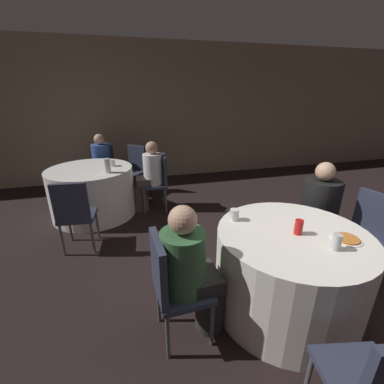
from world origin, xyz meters
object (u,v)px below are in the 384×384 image
(chair_far_east, at_px, (159,178))
(chair_near_west, at_px, (171,281))
(chair_near_east, at_px, (366,228))
(person_blue_shirt, at_px, (102,165))
(chair_far_south, at_px, (74,211))
(table_near, at_px, (288,271))
(soda_can_silver, at_px, (337,242))
(pizza_plate_near, at_px, (347,239))
(chair_far_northeast, at_px, (135,166))
(chair_near_northeast, at_px, (319,212))
(person_green_jacket, at_px, (193,273))
(chair_far_north, at_px, (104,164))
(soda_can_red, at_px, (299,227))
(bottle_far, at_px, (107,166))
(person_black_shirt, at_px, (316,213))
(person_white_shirt, at_px, (148,177))
(table_far, at_px, (93,192))

(chair_far_east, bearing_deg, chair_near_west, 177.24)
(chair_near_east, bearing_deg, person_blue_shirt, 29.87)
(chair_near_east, xyz_separation_m, chair_far_south, (-2.92, 1.19, 0.00))
(table_near, xyz_separation_m, soda_can_silver, (0.15, -0.28, 0.44))
(pizza_plate_near, bearing_deg, chair_far_northeast, 113.19)
(chair_far_east, bearing_deg, chair_far_south, 134.27)
(soda_can_silver, bearing_deg, chair_near_northeast, 54.18)
(table_near, distance_m, chair_far_east, 2.51)
(chair_far_east, relative_size, person_green_jacket, 0.80)
(chair_far_northeast, bearing_deg, chair_far_north, 17.45)
(chair_far_east, height_order, soda_can_red, chair_far_east)
(person_blue_shirt, distance_m, bottle_far, 1.22)
(chair_far_south, relative_size, bottle_far, 4.44)
(chair_near_west, bearing_deg, person_black_shirt, 106.15)
(chair_far_northeast, distance_m, soda_can_silver, 3.73)
(soda_can_silver, bearing_deg, person_black_shirt, 56.62)
(table_near, relative_size, chair_near_west, 1.38)
(pizza_plate_near, bearing_deg, chair_far_south, 144.61)
(chair_far_south, xyz_separation_m, person_blue_shirt, (0.19, 1.91, 0.03))
(person_blue_shirt, bearing_deg, chair_near_east, 138.21)
(pizza_plate_near, bearing_deg, person_white_shirt, 116.46)
(chair_far_northeast, xyz_separation_m, soda_can_silver, (1.28, -3.49, 0.28))
(chair_near_west, bearing_deg, chair_far_east, 170.85)
(person_white_shirt, xyz_separation_m, bottle_far, (-0.59, -0.25, 0.30))
(pizza_plate_near, relative_size, soda_can_silver, 1.82)
(table_near, distance_m, chair_far_northeast, 3.41)
(person_blue_shirt, xyz_separation_m, pizza_plate_near, (2.05, -3.50, 0.19))
(chair_far_south, distance_m, soda_can_silver, 2.67)
(table_far, distance_m, chair_near_east, 3.62)
(chair_near_northeast, distance_m, soda_can_red, 1.07)
(chair_near_northeast, distance_m, chair_far_north, 3.78)
(chair_far_northeast, height_order, pizza_plate_near, chair_far_northeast)
(person_black_shirt, bearing_deg, chair_near_northeast, -90.00)
(chair_far_south, xyz_separation_m, person_white_shirt, (0.95, 0.99, 0.02))
(chair_near_west, bearing_deg, chair_far_north, -172.57)
(chair_far_south, bearing_deg, chair_far_east, 45.73)
(chair_near_northeast, bearing_deg, person_blue_shirt, 5.06)
(chair_near_northeast, xyz_separation_m, bottle_far, (-2.35, 1.49, 0.32))
(chair_near_east, bearing_deg, person_white_shirt, 30.53)
(table_far, distance_m, person_black_shirt, 3.15)
(table_near, bearing_deg, person_green_jacket, -176.77)
(chair_far_northeast, distance_m, person_green_jacket, 3.28)
(chair_near_northeast, relative_size, chair_far_north, 1.00)
(pizza_plate_near, bearing_deg, person_black_shirt, 64.11)
(chair_near_northeast, height_order, person_green_jacket, person_green_jacket)
(soda_can_red, distance_m, bottle_far, 2.66)
(table_far, xyz_separation_m, chair_near_northeast, (2.64, -1.79, 0.16))
(person_blue_shirt, xyz_separation_m, person_white_shirt, (0.77, -0.92, -0.01))
(pizza_plate_near, relative_size, soda_can_red, 1.82)
(table_far, relative_size, person_blue_shirt, 1.12)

